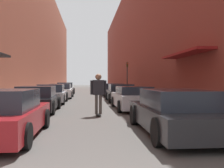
{
  "coord_description": "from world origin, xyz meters",
  "views": [
    {
      "loc": [
        -0.1,
        -1.06,
        1.53
      ],
      "look_at": [
        1.3,
        12.87,
        1.35
      ],
      "focal_mm": 40.0,
      "sensor_mm": 36.0,
      "label": 1
    }
  ],
  "objects_px": {
    "parked_car_left_2": "(52,94)",
    "parked_car_left_4": "(65,89)",
    "parked_car_left_0": "(1,115)",
    "parked_car_right_2": "(120,93)",
    "parked_car_right_1": "(133,98)",
    "skateboarder": "(98,90)",
    "traffic_light": "(127,75)",
    "parked_car_left_1": "(37,99)",
    "parked_car_right_0": "(174,112)",
    "parked_car_right_3": "(114,90)",
    "parked_car_left_3": "(61,91)"
  },
  "relations": [
    {
      "from": "parked_car_right_2",
      "to": "parked_car_right_3",
      "type": "height_order",
      "value": "parked_car_right_2"
    },
    {
      "from": "parked_car_right_1",
      "to": "parked_car_right_2",
      "type": "relative_size",
      "value": 1.0
    },
    {
      "from": "parked_car_right_1",
      "to": "parked_car_left_1",
      "type": "bearing_deg",
      "value": -172.56
    },
    {
      "from": "parked_car_left_1",
      "to": "parked_car_left_4",
      "type": "distance_m",
      "value": 15.86
    },
    {
      "from": "parked_car_left_3",
      "to": "parked_car_right_3",
      "type": "distance_m",
      "value": 5.22
    },
    {
      "from": "parked_car_right_2",
      "to": "skateboarder",
      "type": "bearing_deg",
      "value": -104.62
    },
    {
      "from": "parked_car_left_0",
      "to": "parked_car_left_2",
      "type": "xyz_separation_m",
      "value": [
        -0.12,
        10.46,
        0.01
      ]
    },
    {
      "from": "parked_car_right_0",
      "to": "parked_car_right_2",
      "type": "distance_m",
      "value": 11.52
    },
    {
      "from": "parked_car_left_4",
      "to": "parked_car_right_2",
      "type": "distance_m",
      "value": 11.05
    },
    {
      "from": "parked_car_right_0",
      "to": "parked_car_right_2",
      "type": "bearing_deg",
      "value": 90.11
    },
    {
      "from": "parked_car_left_0",
      "to": "parked_car_right_3",
      "type": "relative_size",
      "value": 0.95
    },
    {
      "from": "parked_car_right_0",
      "to": "traffic_light",
      "type": "height_order",
      "value": "traffic_light"
    },
    {
      "from": "parked_car_left_3",
      "to": "skateboarder",
      "type": "distance_m",
      "value": 12.22
    },
    {
      "from": "parked_car_right_0",
      "to": "skateboarder",
      "type": "height_order",
      "value": "skateboarder"
    },
    {
      "from": "parked_car_left_2",
      "to": "parked_car_left_4",
      "type": "distance_m",
      "value": 11.03
    },
    {
      "from": "parked_car_left_4",
      "to": "skateboarder",
      "type": "bearing_deg",
      "value": -80.56
    },
    {
      "from": "parked_car_left_4",
      "to": "parked_car_right_3",
      "type": "bearing_deg",
      "value": -38.94
    },
    {
      "from": "parked_car_left_0",
      "to": "parked_car_left_3",
      "type": "height_order",
      "value": "parked_car_left_0"
    },
    {
      "from": "parked_car_right_0",
      "to": "parked_car_right_3",
      "type": "distance_m",
      "value": 17.33
    },
    {
      "from": "parked_car_left_4",
      "to": "parked_car_right_0",
      "type": "relative_size",
      "value": 0.93
    },
    {
      "from": "parked_car_right_1",
      "to": "skateboarder",
      "type": "xyz_separation_m",
      "value": [
        -1.96,
        -2.34,
        0.53
      ]
    },
    {
      "from": "parked_car_left_1",
      "to": "traffic_light",
      "type": "relative_size",
      "value": 1.23
    },
    {
      "from": "parked_car_left_4",
      "to": "traffic_light",
      "type": "xyz_separation_m",
      "value": [
        6.44,
        -3.75,
        1.5
      ]
    },
    {
      "from": "parked_car_left_4",
      "to": "traffic_light",
      "type": "distance_m",
      "value": 7.6
    },
    {
      "from": "parked_car_left_0",
      "to": "parked_car_left_1",
      "type": "xyz_separation_m",
      "value": [
        -0.14,
        5.64,
        -0.0
      ]
    },
    {
      "from": "parked_car_left_1",
      "to": "parked_car_left_0",
      "type": "bearing_deg",
      "value": -88.53
    },
    {
      "from": "parked_car_left_0",
      "to": "parked_car_left_3",
      "type": "xyz_separation_m",
      "value": [
        -0.06,
        15.81,
        0.0
      ]
    },
    {
      "from": "parked_car_right_3",
      "to": "parked_car_right_0",
      "type": "bearing_deg",
      "value": -90.36
    },
    {
      "from": "parked_car_left_2",
      "to": "skateboarder",
      "type": "height_order",
      "value": "skateboarder"
    },
    {
      "from": "parked_car_right_0",
      "to": "traffic_light",
      "type": "relative_size",
      "value": 1.45
    },
    {
      "from": "parked_car_left_0",
      "to": "parked_car_right_3",
      "type": "height_order",
      "value": "parked_car_left_0"
    },
    {
      "from": "parked_car_right_0",
      "to": "traffic_light",
      "type": "distance_m",
      "value": 17.79
    },
    {
      "from": "parked_car_right_3",
      "to": "skateboarder",
      "type": "relative_size",
      "value": 2.42
    },
    {
      "from": "parked_car_left_1",
      "to": "parked_car_left_2",
      "type": "bearing_deg",
      "value": 89.66
    },
    {
      "from": "parked_car_right_2",
      "to": "parked_car_right_3",
      "type": "distance_m",
      "value": 5.81
    },
    {
      "from": "parked_car_right_2",
      "to": "traffic_light",
      "type": "height_order",
      "value": "traffic_light"
    },
    {
      "from": "parked_car_left_4",
      "to": "parked_car_right_2",
      "type": "xyz_separation_m",
      "value": [
        4.92,
        -9.89,
        -0.03
      ]
    },
    {
      "from": "parked_car_left_4",
      "to": "skateboarder",
      "type": "height_order",
      "value": "skateboarder"
    },
    {
      "from": "parked_car_right_3",
      "to": "parked_car_left_1",
      "type": "bearing_deg",
      "value": -113.23
    },
    {
      "from": "parked_car_right_3",
      "to": "parked_car_left_2",
      "type": "bearing_deg",
      "value": -125.87
    },
    {
      "from": "parked_car_left_2",
      "to": "parked_car_left_4",
      "type": "bearing_deg",
      "value": 90.15
    },
    {
      "from": "parked_car_right_2",
      "to": "traffic_light",
      "type": "relative_size",
      "value": 1.39
    },
    {
      "from": "parked_car_left_2",
      "to": "parked_car_left_3",
      "type": "distance_m",
      "value": 5.35
    },
    {
      "from": "parked_car_left_4",
      "to": "parked_car_left_0",
      "type": "bearing_deg",
      "value": -89.61
    },
    {
      "from": "parked_car_right_1",
      "to": "skateboarder",
      "type": "distance_m",
      "value": 3.1
    },
    {
      "from": "parked_car_right_1",
      "to": "skateboarder",
      "type": "height_order",
      "value": "skateboarder"
    },
    {
      "from": "parked_car_right_2",
      "to": "traffic_light",
      "type": "xyz_separation_m",
      "value": [
        1.52,
        6.14,
        1.53
      ]
    },
    {
      "from": "parked_car_right_2",
      "to": "parked_car_right_0",
      "type": "bearing_deg",
      "value": -89.89
    },
    {
      "from": "parked_car_left_0",
      "to": "parked_car_right_2",
      "type": "xyz_separation_m",
      "value": [
        4.78,
        11.61,
        0.0
      ]
    },
    {
      "from": "parked_car_right_3",
      "to": "skateboarder",
      "type": "distance_m",
      "value": 13.65
    }
  ]
}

